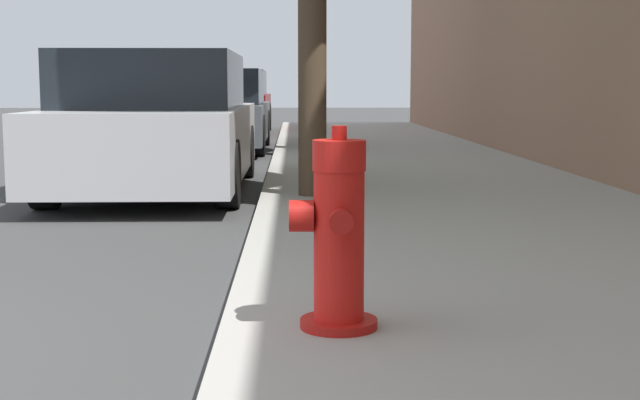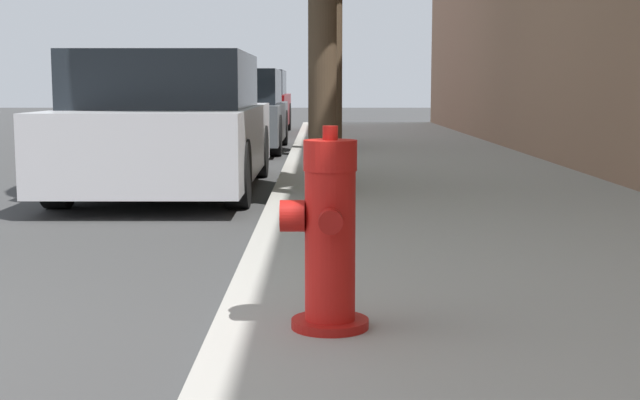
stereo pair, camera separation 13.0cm
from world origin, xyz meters
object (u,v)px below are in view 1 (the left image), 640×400
object	(u,v)px
parked_car_far	(230,103)
fire_hydrant	(337,237)
parked_car_mid	(214,112)
parked_car_near	(158,126)

from	to	relation	value
parked_car_far	fire_hydrant	bearing A→B (deg)	-84.44
parked_car_mid	parked_car_far	bearing A→B (deg)	91.43
fire_hydrant	parked_car_far	xyz separation A→B (m)	(-1.61, 16.52, 0.19)
parked_car_near	parked_car_mid	xyz separation A→B (m)	(0.05, 5.64, -0.03)
fire_hydrant	parked_car_near	bearing A→B (deg)	105.33
fire_hydrant	parked_car_far	size ratio (longest dim) A/B	0.19
parked_car_near	fire_hydrant	bearing A→B (deg)	-74.67
parked_car_near	parked_car_far	distance (m)	10.94
parked_car_mid	fire_hydrant	bearing A→B (deg)	-82.50
parked_car_near	parked_car_mid	bearing A→B (deg)	89.47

